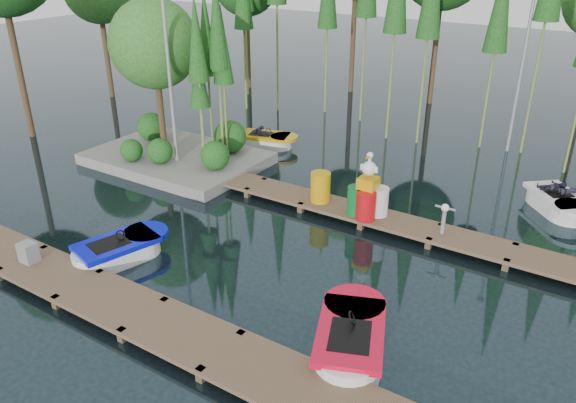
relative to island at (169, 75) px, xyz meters
The scene contains 14 objects.
ground_plane 7.79m from the island, 27.58° to the right, with size 90.00×90.00×0.00m, color #1A2A31.
near_dock 10.44m from the island, 51.04° to the right, with size 18.00×1.50×0.50m.
far_dock 7.91m from the island, ahead, with size 15.00×1.20×0.50m.
island is the anchor object (origin of this frame).
lamp_island 1.56m from the island, 44.71° to the right, with size 0.30×0.30×7.25m.
lamp_rear 12.91m from the island, 36.82° to the left, with size 0.30×0.30×7.25m.
boat_blue 7.79m from the island, 58.77° to the right, with size 1.85×2.83×0.88m.
boat_red 12.46m from the island, 30.44° to the right, with size 2.29×3.19×0.98m.
boat_yellow_far 4.67m from the island, 56.07° to the left, with size 2.63×1.71×1.21m.
boat_white_far 13.55m from the island, 13.32° to the left, with size 2.63×2.76×1.25m.
utility_cabinet 8.55m from the island, 73.32° to the right, with size 0.42×0.35×0.51m, color gray.
yellow_barrel 7.16m from the island, ahead, with size 0.61×0.61×0.92m, color #CF930A.
drum_cluster 8.68m from the island, ahead, with size 1.12×1.03×1.94m.
seagull_post 10.80m from the island, ahead, with size 0.55×0.30×0.88m.
Camera 1 is at (7.97, -11.13, 7.69)m, focal length 35.00 mm.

